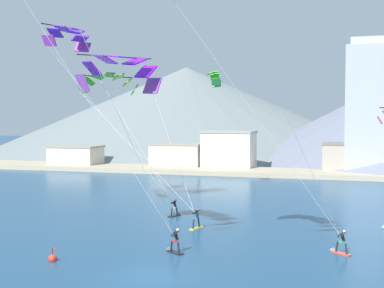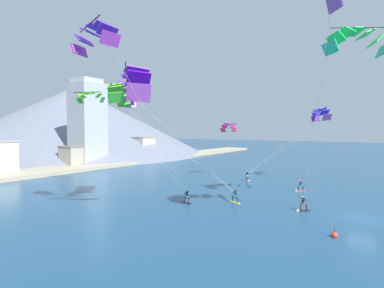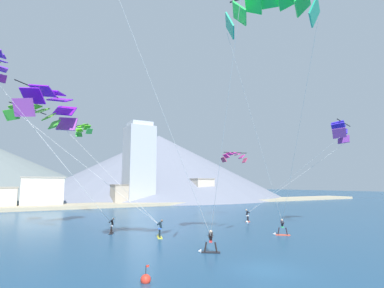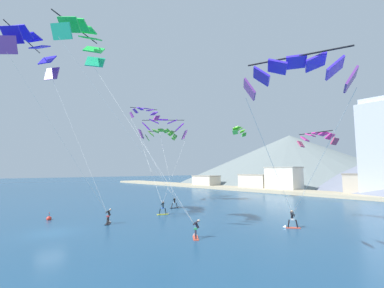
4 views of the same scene
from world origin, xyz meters
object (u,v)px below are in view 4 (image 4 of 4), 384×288
at_px(kitesurfer_near_lead, 291,222).
at_px(parafoil_kite_distant_mid_solo, 317,137).
at_px(parafoil_kite_near_lead, 296,73).
at_px(parafoil_kite_mid_center, 32,49).
at_px(kitesurfer_mid_center, 109,219).
at_px(parafoil_kite_near_trail, 145,113).
at_px(kitesurfer_near_trail, 176,205).
at_px(kitesurfer_far_right, 196,232).
at_px(parafoil_kite_far_right, 83,39).
at_px(parafoil_kite_distant_low_drift, 239,130).
at_px(kitesurfer_far_left, 164,210).
at_px(parafoil_kite_far_left, 163,127).
at_px(parafoil_kite_distant_high_outer, 161,133).
at_px(race_marker_buoy, 49,219).

height_order(kitesurfer_near_lead, parafoil_kite_distant_mid_solo, parafoil_kite_distant_mid_solo).
xyz_separation_m(parafoil_kite_near_lead, parafoil_kite_mid_center, (-27.36, -9.54, 8.43)).
bearing_deg(kitesurfer_near_lead, parafoil_kite_near_lead, -59.63).
distance_m(parafoil_kite_near_lead, parafoil_kite_distant_mid_solo, 15.71).
xyz_separation_m(kitesurfer_mid_center, parafoil_kite_near_trail, (-16.01, 14.23, 16.81)).
height_order(kitesurfer_near_lead, kitesurfer_mid_center, kitesurfer_near_lead).
xyz_separation_m(kitesurfer_near_lead, kitesurfer_near_trail, (-18.63, -0.03, -0.09)).
bearing_deg(parafoil_kite_mid_center, kitesurfer_far_right, 30.27).
xyz_separation_m(kitesurfer_near_lead, parafoil_kite_far_right, (-11.58, -17.31, 17.96)).
distance_m(parafoil_kite_near_lead, parafoil_kite_distant_low_drift, 37.63).
height_order(kitesurfer_far_left, kitesurfer_far_right, kitesurfer_far_left).
distance_m(kitesurfer_far_left, parafoil_kite_far_left, 18.10).
relative_size(kitesurfer_far_right, parafoil_kite_mid_center, 0.08).
bearing_deg(parafoil_kite_distant_mid_solo, parafoil_kite_near_lead, -71.90).
height_order(parafoil_kite_distant_high_outer, parafoil_kite_distant_mid_solo, parafoil_kite_distant_high_outer).
xyz_separation_m(parafoil_kite_distant_high_outer, race_marker_buoy, (5.55, -19.85, -12.67)).
height_order(kitesurfer_far_left, parafoil_kite_distant_mid_solo, parafoil_kite_distant_mid_solo).
distance_m(kitesurfer_near_trail, parafoil_kite_mid_center, 28.15).
bearing_deg(parafoil_kite_distant_mid_solo, parafoil_kite_distant_low_drift, 148.13).
relative_size(kitesurfer_near_trail, parafoil_kite_mid_center, 0.09).
relative_size(kitesurfer_far_right, parafoil_kite_distant_mid_solo, 0.38).
height_order(parafoil_kite_near_trail, parafoil_kite_far_left, parafoil_kite_near_trail).
bearing_deg(kitesurfer_far_left, parafoil_kite_far_right, -74.22).
height_order(parafoil_kite_near_trail, parafoil_kite_distant_high_outer, parafoil_kite_near_trail).
height_order(kitesurfer_mid_center, kitesurfer_far_right, kitesurfer_mid_center).
height_order(kitesurfer_far_right, parafoil_kite_near_lead, parafoil_kite_near_lead).
relative_size(parafoil_kite_near_trail, parafoil_kite_distant_high_outer, 3.06).
relative_size(kitesurfer_near_trail, race_marker_buoy, 1.74).
bearing_deg(parafoil_kite_far_right, parafoil_kite_distant_mid_solo, 59.33).
distance_m(kitesurfer_mid_center, parafoil_kite_distant_mid_solo, 24.98).
height_order(parafoil_kite_near_trail, parafoil_kite_distant_mid_solo, parafoil_kite_near_trail).
relative_size(parafoil_kite_far_right, race_marker_buoy, 18.09).
relative_size(parafoil_kite_distant_high_outer, race_marker_buoy, 5.47).
relative_size(parafoil_kite_far_left, parafoil_kite_distant_high_outer, 2.51).
distance_m(parafoil_kite_far_right, race_marker_buoy, 20.74).
height_order(kitesurfer_near_trail, kitesurfer_mid_center, kitesurfer_mid_center).
distance_m(parafoil_kite_near_lead, race_marker_buoy, 30.39).
height_order(parafoil_kite_far_right, parafoil_kite_distant_high_outer, parafoil_kite_far_right).
bearing_deg(kitesurfer_near_lead, parafoil_kite_distant_mid_solo, 73.74).
distance_m(kitesurfer_near_lead, parafoil_kite_near_lead, 16.46).
xyz_separation_m(kitesurfer_far_left, parafoil_kite_far_right, (3.53, -12.49, 17.98)).
relative_size(kitesurfer_near_trail, kitesurfer_mid_center, 1.02).
bearing_deg(parafoil_kite_mid_center, parafoil_kite_near_trail, 113.38).
bearing_deg(kitesurfer_far_right, kitesurfer_mid_center, -164.18).
height_order(kitesurfer_mid_center, parafoil_kite_distant_high_outer, parafoil_kite_distant_high_outer).
bearing_deg(kitesurfer_near_trail, parafoil_kite_far_left, 161.91).
height_order(parafoil_kite_near_trail, race_marker_buoy, parafoil_kite_near_trail).
xyz_separation_m(parafoil_kite_mid_center, parafoil_kite_distant_high_outer, (-5.48, 22.72, -7.36)).
relative_size(kitesurfer_near_trail, parafoil_kite_distant_low_drift, 0.36).
distance_m(kitesurfer_near_trail, parafoil_kite_distant_low_drift, 21.96).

